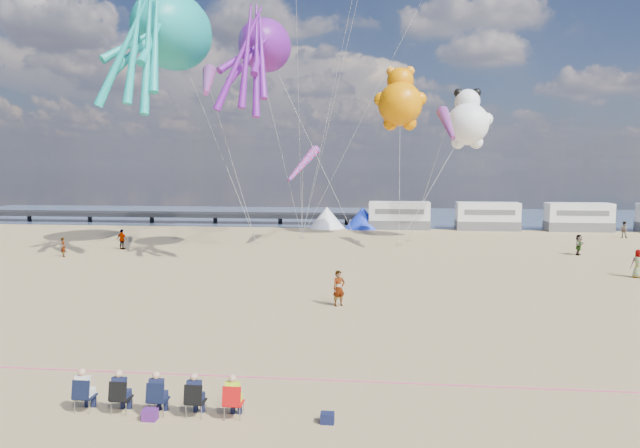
{
  "coord_description": "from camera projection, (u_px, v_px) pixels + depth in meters",
  "views": [
    {
      "loc": [
        3.89,
        -23.1,
        7.13
      ],
      "look_at": [
        0.82,
        6.0,
        4.05
      ],
      "focal_mm": 32.0,
      "sensor_mm": 36.0,
      "label": 1
    }
  ],
  "objects": [
    {
      "name": "ground",
      "position": [
        286.0,
        334.0,
        24.0
      ],
      "size": [
        120.0,
        120.0,
        0.0
      ],
      "primitive_type": "plane",
      "color": "tan",
      "rests_on": "ground"
    },
    {
      "name": "water",
      "position": [
        351.0,
        216.0,
        78.39
      ],
      "size": [
        120.0,
        120.0,
        0.0
      ],
      "primitive_type": "plane",
      "color": "#3A4D6E",
      "rests_on": "ground"
    },
    {
      "name": "pier",
      "position": [
        120.0,
        214.0,
        70.33
      ],
      "size": [
        60.0,
        3.0,
        0.5
      ],
      "primitive_type": "cube",
      "color": "black",
      "rests_on": "ground"
    },
    {
      "name": "motorhome_0",
      "position": [
        399.0,
        215.0,
        62.78
      ],
      "size": [
        6.6,
        2.5,
        3.0
      ],
      "primitive_type": "cube",
      "color": "silver",
      "rests_on": "ground"
    },
    {
      "name": "motorhome_1",
      "position": [
        487.0,
        216.0,
        61.78
      ],
      "size": [
        6.6,
        2.5,
        3.0
      ],
      "primitive_type": "cube",
      "color": "silver",
      "rests_on": "ground"
    },
    {
      "name": "motorhome_2",
      "position": [
        578.0,
        217.0,
        60.79
      ],
      "size": [
        6.6,
        2.5,
        3.0
      ],
      "primitive_type": "cube",
      "color": "silver",
      "rests_on": "ground"
    },
    {
      "name": "tent_white",
      "position": [
        327.0,
        217.0,
        63.64
      ],
      "size": [
        4.0,
        4.0,
        2.4
      ],
      "primitive_type": "cone",
      "color": "white",
      "rests_on": "ground"
    },
    {
      "name": "tent_blue",
      "position": [
        363.0,
        218.0,
        63.23
      ],
      "size": [
        4.0,
        4.0,
        2.4
      ],
      "primitive_type": "cone",
      "color": "#1933CC",
      "rests_on": "ground"
    },
    {
      "name": "spectator_row",
      "position": [
        158.0,
        392.0,
        16.25
      ],
      "size": [
        6.1,
        0.9,
        1.3
      ],
      "primitive_type": null,
      "color": "black",
      "rests_on": "ground"
    },
    {
      "name": "cooler_purple",
      "position": [
        150.0,
        415.0,
        15.91
      ],
      "size": [
        0.4,
        0.3,
        0.32
      ],
      "primitive_type": "cube",
      "color": "#4C1C69",
      "rests_on": "ground"
    },
    {
      "name": "cooler_navy",
      "position": [
        327.0,
        418.0,
        15.73
      ],
      "size": [
        0.38,
        0.28,
        0.3
      ],
      "primitive_type": "cube",
      "color": "#121738",
      "rests_on": "ground"
    },
    {
      "name": "rope_line",
      "position": [
        261.0,
        378.0,
        19.05
      ],
      "size": [
        34.0,
        0.03,
        0.03
      ],
      "primitive_type": "cylinder",
      "rotation": [
        0.0,
        1.57,
        0.0
      ],
      "color": "#F2338C",
      "rests_on": "ground"
    },
    {
      "name": "standing_person",
      "position": [
        339.0,
        288.0,
        28.65
      ],
      "size": [
        0.79,
        0.71,
        1.81
      ],
      "primitive_type": "imported",
      "rotation": [
        0.0,
        0.0,
        0.54
      ],
      "color": "tan",
      "rests_on": "ground"
    },
    {
      "name": "beachgoer_0",
      "position": [
        638.0,
        264.0,
        35.78
      ],
      "size": [
        0.7,
        0.5,
        1.8
      ],
      "primitive_type": "imported",
      "rotation": [
        0.0,
        0.0,
        3.03
      ],
      "color": "#7F6659",
      "rests_on": "ground"
    },
    {
      "name": "beachgoer_1",
      "position": [
        624.0,
        230.0,
        55.14
      ],
      "size": [
        0.93,
        0.82,
        1.6
      ],
      "primitive_type": "imported",
      "rotation": [
        0.0,
        0.0,
        2.64
      ],
      "color": "#7F6659",
      "rests_on": "ground"
    },
    {
      "name": "beachgoer_3",
      "position": [
        122.0,
        239.0,
        47.72
      ],
      "size": [
        1.24,
        0.94,
        1.71
      ],
      "primitive_type": "imported",
      "rotation": [
        0.0,
        0.0,
        2.84
      ],
      "color": "#7F6659",
      "rests_on": "ground"
    },
    {
      "name": "beachgoer_4",
      "position": [
        579.0,
        245.0,
        44.72
      ],
      "size": [
        0.85,
        1.02,
        1.63
      ],
      "primitive_type": "imported",
      "rotation": [
        0.0,
        0.0,
        1.0
      ],
      "color": "#7F6659",
      "rests_on": "ground"
    },
    {
      "name": "beachgoer_5",
      "position": [
        63.0,
        247.0,
        43.92
      ],
      "size": [
        1.24,
        1.34,
        1.49
      ],
      "primitive_type": "imported",
      "rotation": [
        0.0,
        0.0,
        2.28
      ],
      "color": "#7F6659",
      "rests_on": "ground"
    },
    {
      "name": "sandbag_a",
      "position": [
        257.0,
        243.0,
        50.73
      ],
      "size": [
        0.5,
        0.35,
        0.22
      ],
      "primitive_type": "cube",
      "color": "gray",
      "rests_on": "ground"
    },
    {
      "name": "sandbag_b",
      "position": [
        357.0,
        242.0,
        51.5
      ],
      "size": [
        0.5,
        0.35,
        0.22
      ],
      "primitive_type": "cube",
      "color": "gray",
      "rests_on": "ground"
    },
    {
      "name": "sandbag_c",
      "position": [
        399.0,
        245.0,
        49.76
      ],
      "size": [
        0.5,
        0.35,
        0.22
      ],
      "primitive_type": "cube",
      "color": "gray",
      "rests_on": "ground"
    },
    {
      "name": "sandbag_d",
      "position": [
        410.0,
        241.0,
        52.42
      ],
      "size": [
        0.5,
        0.35,
        0.22
      ],
      "primitive_type": "cube",
      "color": "gray",
      "rests_on": "ground"
    },
    {
      "name": "sandbag_e",
      "position": [
        302.0,
        238.0,
        54.27
      ],
      "size": [
        0.5,
        0.35,
        0.22
      ],
      "primitive_type": "cube",
      "color": "gray",
      "rests_on": "ground"
    },
    {
      "name": "kite_octopus_teal",
      "position": [
        172.0,
        31.0,
        45.48
      ],
      "size": [
        8.53,
        12.04,
        12.65
      ],
      "primitive_type": null,
      "rotation": [
        0.0,
        0.0,
        -0.38
      ],
      "color": "teal"
    },
    {
      "name": "kite_octopus_purple",
      "position": [
        265.0,
        46.0,
        42.49
      ],
      "size": [
        6.26,
        9.59,
        10.13
      ],
      "primitive_type": null,
      "rotation": [
        0.0,
        0.0,
        -0.3
      ],
      "color": "#6C1592"
    },
    {
      "name": "kite_panda",
      "position": [
        468.0,
        124.0,
        51.64
      ],
      "size": [
        4.69,
        4.42,
        6.51
      ],
      "primitive_type": null,
      "rotation": [
        0.0,
        0.0,
        0.02
      ],
      "color": "white"
    },
    {
      "name": "kite_teddy_orange",
      "position": [
        400.0,
        104.0,
        52.92
      ],
      "size": [
        6.25,
        6.07,
        7.05
      ],
      "primitive_type": null,
      "rotation": [
        0.0,
        0.0,
        -0.33
      ],
      "color": "orange"
    },
    {
      "name": "windsock_left",
      "position": [
        208.0,
        81.0,
        42.67
      ],
      "size": [
        3.01,
        7.74,
        7.71
      ],
      "primitive_type": null,
      "rotation": [
        0.0,
        0.0,
        0.26
      ],
      "color": "red"
    },
    {
      "name": "windsock_mid",
      "position": [
        448.0,
        124.0,
        45.42
      ],
      "size": [
        1.32,
        5.79,
        5.75
      ],
      "primitive_type": null,
      "rotation": [
        0.0,
        0.0,
        0.06
      ],
      "color": "red"
    },
    {
      "name": "windsock_right",
      "position": [
        303.0,
        164.0,
        49.83
      ],
      "size": [
        2.79,
        5.62,
        5.65
      ],
      "primitive_type": null,
      "rotation": [
        0.0,
        0.0,
        -0.35
      ],
      "color": "red"
    }
  ]
}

